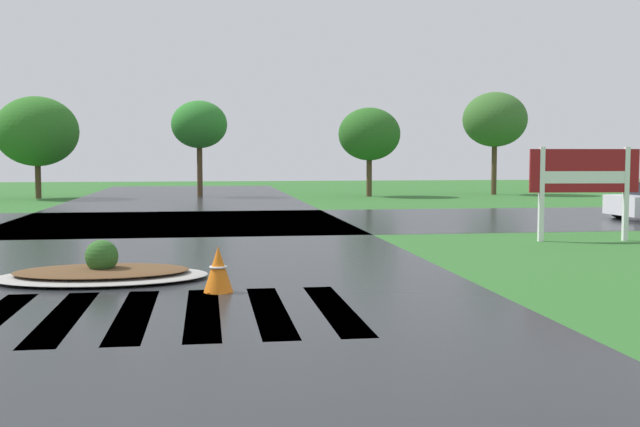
% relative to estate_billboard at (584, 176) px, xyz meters
% --- Properties ---
extents(asphalt_roadway, '(10.66, 80.00, 0.01)m').
position_rel_estate_billboard_xyz_m(asphalt_roadway, '(-10.14, -3.44, -1.60)').
color(asphalt_roadway, '#232628').
rests_on(asphalt_roadway, ground).
extents(asphalt_cross_road, '(90.00, 9.60, 0.01)m').
position_rel_estate_billboard_xyz_m(asphalt_cross_road, '(-10.14, 6.99, -1.60)').
color(asphalt_cross_road, '#232628').
rests_on(asphalt_cross_road, ground).
extents(crosswalk_stripes, '(5.85, 3.58, 0.01)m').
position_rel_estate_billboard_xyz_m(crosswalk_stripes, '(-10.14, -7.54, -1.60)').
color(crosswalk_stripes, white).
rests_on(crosswalk_stripes, ground).
extents(estate_billboard, '(2.72, 0.31, 2.32)m').
position_rel_estate_billboard_xyz_m(estate_billboard, '(0.00, 0.00, 0.00)').
color(estate_billboard, white).
rests_on(estate_billboard, ground).
extents(median_island, '(3.58, 2.19, 0.68)m').
position_rel_estate_billboard_xyz_m(median_island, '(-10.95, -4.46, -1.47)').
color(median_island, '#9E9B93').
rests_on(median_island, ground).
extents(traffic_cone, '(0.46, 0.46, 0.72)m').
position_rel_estate_billboard_xyz_m(traffic_cone, '(-9.01, -5.99, -1.25)').
color(traffic_cone, orange).
rests_on(traffic_cone, ground).
extents(background_treeline, '(42.05, 4.34, 5.51)m').
position_rel_estate_billboard_xyz_m(background_treeline, '(-13.77, 22.01, 1.93)').
color(background_treeline, '#4C3823').
rests_on(background_treeline, ground).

